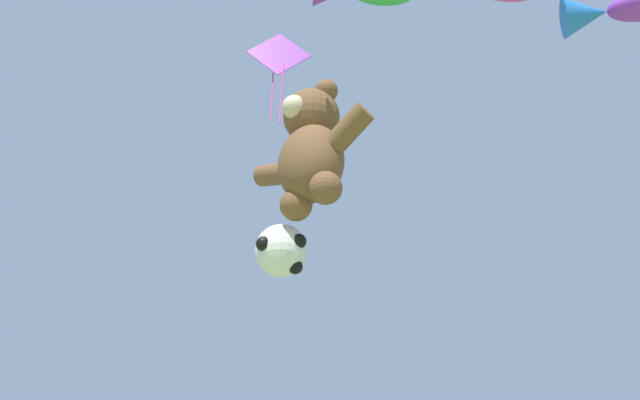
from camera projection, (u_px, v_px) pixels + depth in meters
teddy_bear_kite at (311, 148)px, 11.51m from camera, size 2.49×1.10×2.52m
soccer_ball_kite at (282, 251)px, 11.22m from camera, size 0.93×0.93×0.86m
fish_kite_violet at (616, 10)px, 11.22m from camera, size 1.90×1.47×0.65m
diamond_kite at (279, 59)px, 15.32m from camera, size 0.96×1.06×2.91m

